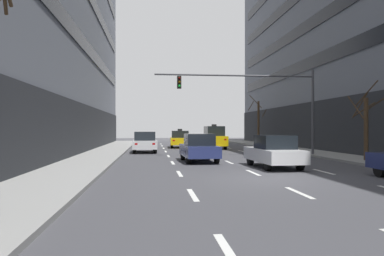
{
  "coord_description": "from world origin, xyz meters",
  "views": [
    {
      "loc": [
        -4.42,
        -13.61,
        1.94
      ],
      "look_at": [
        -0.97,
        17.33,
        1.96
      ],
      "focal_mm": 34.41,
      "sensor_mm": 36.0,
      "label": 1
    }
  ],
  "objects_px": {
    "car_driving_0": "(145,142)",
    "street_tree_3": "(258,121)",
    "car_driving_1": "(199,148)",
    "car_driving_4": "(274,152)",
    "traffic_signal_0": "(262,93)",
    "taxi_driving_2": "(214,138)",
    "taxi_driving_3": "(180,139)",
    "street_tree_1": "(366,125)"
  },
  "relations": [
    {
      "from": "car_driving_1",
      "to": "street_tree_1",
      "type": "relative_size",
      "value": 0.96
    },
    {
      "from": "car_driving_0",
      "to": "street_tree_1",
      "type": "xyz_separation_m",
      "value": [
        12.61,
        -10.13,
        1.33
      ]
    },
    {
      "from": "car_driving_1",
      "to": "traffic_signal_0",
      "type": "height_order",
      "value": "traffic_signal_0"
    },
    {
      "from": "traffic_signal_0",
      "to": "taxi_driving_2",
      "type": "bearing_deg",
      "value": 99.89
    },
    {
      "from": "street_tree_1",
      "to": "street_tree_3",
      "type": "height_order",
      "value": "street_tree_3"
    },
    {
      "from": "street_tree_1",
      "to": "street_tree_3",
      "type": "xyz_separation_m",
      "value": [
        -0.05,
        20.85,
        0.58
      ]
    },
    {
      "from": "car_driving_4",
      "to": "street_tree_1",
      "type": "bearing_deg",
      "value": 19.33
    },
    {
      "from": "car_driving_0",
      "to": "street_tree_1",
      "type": "height_order",
      "value": "street_tree_1"
    },
    {
      "from": "taxi_driving_3",
      "to": "car_driving_4",
      "type": "xyz_separation_m",
      "value": [
        3.11,
        -19.32,
        -0.05
      ]
    },
    {
      "from": "taxi_driving_2",
      "to": "taxi_driving_3",
      "type": "distance_m",
      "value": 3.97
    },
    {
      "from": "car_driving_1",
      "to": "traffic_signal_0",
      "type": "distance_m",
      "value": 6.9
    },
    {
      "from": "traffic_signal_0",
      "to": "street_tree_3",
      "type": "xyz_separation_m",
      "value": [
        4.47,
        15.85,
        -1.61
      ]
    },
    {
      "from": "taxi_driving_2",
      "to": "traffic_signal_0",
      "type": "bearing_deg",
      "value": -80.11
    },
    {
      "from": "street_tree_3",
      "to": "traffic_signal_0",
      "type": "bearing_deg",
      "value": -105.74
    },
    {
      "from": "taxi_driving_3",
      "to": "street_tree_1",
      "type": "xyz_separation_m",
      "value": [
        9.23,
        -17.17,
        1.31
      ]
    },
    {
      "from": "car_driving_0",
      "to": "traffic_signal_0",
      "type": "relative_size",
      "value": 0.4
    },
    {
      "from": "car_driving_4",
      "to": "street_tree_3",
      "type": "distance_m",
      "value": 23.87
    },
    {
      "from": "taxi_driving_3",
      "to": "car_driving_4",
      "type": "distance_m",
      "value": 19.57
    },
    {
      "from": "car_driving_1",
      "to": "street_tree_3",
      "type": "bearing_deg",
      "value": 64.27
    },
    {
      "from": "taxi_driving_2",
      "to": "car_driving_4",
      "type": "height_order",
      "value": "taxi_driving_2"
    },
    {
      "from": "traffic_signal_0",
      "to": "taxi_driving_3",
      "type": "bearing_deg",
      "value": 111.17
    },
    {
      "from": "taxi_driving_2",
      "to": "taxi_driving_3",
      "type": "relative_size",
      "value": 0.96
    },
    {
      "from": "car_driving_1",
      "to": "taxi_driving_2",
      "type": "xyz_separation_m",
      "value": [
        3.15,
        13.05,
        0.26
      ]
    },
    {
      "from": "taxi_driving_2",
      "to": "traffic_signal_0",
      "type": "xyz_separation_m",
      "value": [
        1.68,
        -9.62,
        3.28
      ]
    },
    {
      "from": "taxi_driving_3",
      "to": "car_driving_4",
      "type": "bearing_deg",
      "value": -80.85
    },
    {
      "from": "car_driving_4",
      "to": "car_driving_1",
      "type": "bearing_deg",
      "value": 130.89
    },
    {
      "from": "traffic_signal_0",
      "to": "street_tree_3",
      "type": "height_order",
      "value": "traffic_signal_0"
    },
    {
      "from": "car_driving_4",
      "to": "street_tree_3",
      "type": "bearing_deg",
      "value": 75.21
    },
    {
      "from": "car_driving_0",
      "to": "street_tree_3",
      "type": "distance_m",
      "value": 16.62
    },
    {
      "from": "car_driving_4",
      "to": "taxi_driving_3",
      "type": "bearing_deg",
      "value": 99.15
    },
    {
      "from": "taxi_driving_3",
      "to": "car_driving_4",
      "type": "relative_size",
      "value": 1.06
    },
    {
      "from": "taxi_driving_3",
      "to": "street_tree_3",
      "type": "distance_m",
      "value": 10.07
    },
    {
      "from": "car_driving_0",
      "to": "street_tree_1",
      "type": "relative_size",
      "value": 0.98
    },
    {
      "from": "car_driving_1",
      "to": "taxi_driving_3",
      "type": "height_order",
      "value": "taxi_driving_3"
    },
    {
      "from": "street_tree_3",
      "to": "taxi_driving_2",
      "type": "bearing_deg",
      "value": -134.58
    },
    {
      "from": "car_driving_0",
      "to": "car_driving_4",
      "type": "relative_size",
      "value": 1.04
    },
    {
      "from": "car_driving_0",
      "to": "taxi_driving_3",
      "type": "height_order",
      "value": "taxi_driving_3"
    },
    {
      "from": "taxi_driving_3",
      "to": "street_tree_3",
      "type": "bearing_deg",
      "value": 21.87
    },
    {
      "from": "traffic_signal_0",
      "to": "street_tree_3",
      "type": "bearing_deg",
      "value": 74.26
    },
    {
      "from": "street_tree_1",
      "to": "street_tree_3",
      "type": "bearing_deg",
      "value": 90.14
    },
    {
      "from": "street_tree_1",
      "to": "taxi_driving_3",
      "type": "bearing_deg",
      "value": 118.26
    },
    {
      "from": "car_driving_1",
      "to": "taxi_driving_2",
      "type": "distance_m",
      "value": 13.42
    }
  ]
}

